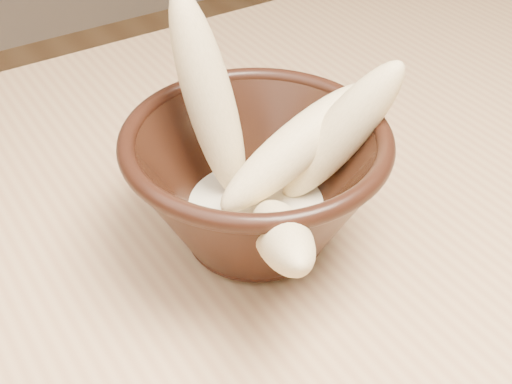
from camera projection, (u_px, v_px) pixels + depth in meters
table at (258, 330)px, 0.59m from camera, size 1.20×0.80×0.75m
bowl at (256, 182)px, 0.52m from camera, size 0.19×0.19×0.10m
milk_puddle at (256, 210)px, 0.54m from camera, size 0.11×0.11×0.02m
banana_upright at (209, 97)px, 0.51m from camera, size 0.05×0.10×0.16m
banana_right at (341, 132)px, 0.51m from camera, size 0.11×0.07×0.13m
banana_across at (298, 146)px, 0.52m from camera, size 0.15×0.05×0.08m
banana_front at (281, 235)px, 0.46m from camera, size 0.09×0.15×0.10m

